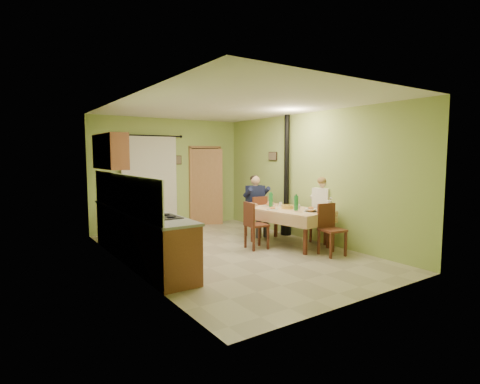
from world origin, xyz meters
TOP-DOWN VIEW (x-y plane):
  - floor at (0.00, 0.00)m, footprint 4.00×6.00m
  - room_shell at (0.00, 0.00)m, footprint 4.04×6.04m
  - kitchen_run at (-1.71, 0.40)m, footprint 0.64×3.64m
  - upper_cabinets at (-1.82, 1.70)m, footprint 0.35×1.40m
  - curtain at (-0.55, 2.90)m, footprint 1.70×0.07m
  - doorway at (1.03, 2.89)m, footprint 0.96×0.41m
  - dining_table at (1.29, -0.20)m, footprint 1.26×1.82m
  - tableware at (1.33, -0.30)m, footprint 0.92×1.55m
  - chair_far at (1.19, 0.83)m, footprint 0.42×0.42m
  - chair_near at (1.42, -1.25)m, footprint 0.45×0.45m
  - chair_right at (2.06, -0.43)m, footprint 0.49×0.49m
  - chair_left at (0.53, -0.06)m, footprint 0.43×0.43m
  - man_far at (1.19, 0.84)m, footprint 0.60×0.49m
  - man_right at (2.05, -0.43)m, footprint 0.52×0.62m
  - stove_flue at (1.90, 0.60)m, footprint 0.24×0.24m
  - picture_back at (0.25, 2.97)m, footprint 0.19×0.03m
  - picture_right at (1.97, 1.20)m, footprint 0.03×0.31m

SIDE VIEW (x-z plane):
  - floor at x=0.00m, z-range -0.01..0.01m
  - chair_far at x=1.19m, z-range -0.18..0.76m
  - chair_left at x=0.53m, z-range -0.18..0.76m
  - chair_near at x=1.42m, z-range -0.19..0.77m
  - chair_right at x=2.06m, z-range -0.20..0.78m
  - dining_table at x=1.29m, z-range 0.00..0.76m
  - kitchen_run at x=-1.71m, z-range -0.30..1.26m
  - tableware at x=1.33m, z-range 0.66..0.99m
  - man_far at x=1.19m, z-range 0.18..1.57m
  - man_right at x=2.05m, z-range 0.18..1.57m
  - stove_flue at x=1.90m, z-range -0.38..2.42m
  - doorway at x=1.03m, z-range -0.02..2.13m
  - curtain at x=-0.55m, z-range 0.15..2.37m
  - picture_back at x=0.25m, z-range 1.64..1.86m
  - room_shell at x=0.00m, z-range 0.41..3.23m
  - picture_right at x=1.97m, z-range 1.75..1.96m
  - upper_cabinets at x=-1.82m, z-range 1.60..2.30m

